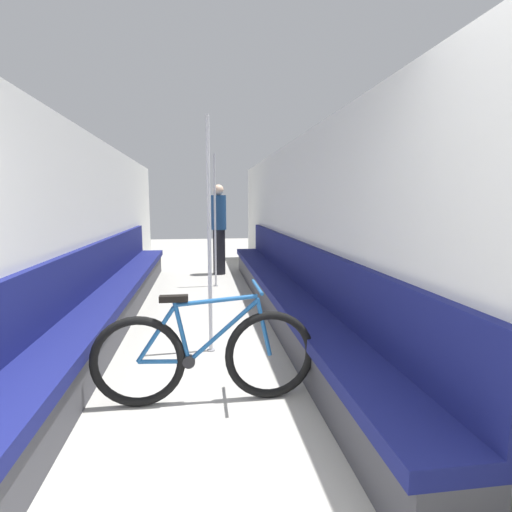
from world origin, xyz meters
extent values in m
cube|color=silver|center=(-1.32, 3.98, 1.14)|extent=(0.10, 11.17, 2.28)
cube|color=silver|center=(1.32, 3.98, 1.14)|extent=(0.10, 11.17, 2.28)
cube|color=#3D3D42|center=(-1.03, 4.00, 0.17)|extent=(0.41, 7.25, 0.35)
cube|color=navy|center=(-1.03, 4.00, 0.40)|extent=(0.48, 7.25, 0.10)
cube|color=navy|center=(-1.23, 4.00, 0.71)|extent=(0.07, 7.25, 0.52)
cube|color=#3D3D42|center=(1.03, 4.00, 0.17)|extent=(0.41, 7.25, 0.35)
cube|color=navy|center=(1.03, 4.00, 0.40)|extent=(0.48, 7.25, 0.10)
cube|color=navy|center=(1.23, 4.00, 0.71)|extent=(0.07, 7.25, 0.52)
torus|color=black|center=(-0.44, 1.87, 0.33)|extent=(0.67, 0.06, 0.67)
torus|color=black|center=(0.51, 1.87, 0.33)|extent=(0.67, 0.06, 0.67)
cylinder|color=#1E5693|center=(-0.26, 1.87, 0.33)|extent=(0.36, 0.03, 0.05)
cylinder|color=#1E5693|center=(-0.31, 1.87, 0.53)|extent=(0.29, 0.03, 0.41)
cylinder|color=#1E5693|center=(-0.13, 1.87, 0.55)|extent=(0.13, 0.03, 0.47)
cylinder|color=#1E5693|center=(0.17, 1.87, 0.53)|extent=(0.52, 0.03, 0.46)
cylinder|color=#1E5693|center=(0.12, 1.87, 0.76)|extent=(0.60, 0.03, 0.08)
cylinder|color=#1E5693|center=(0.47, 1.87, 0.55)|extent=(0.13, 0.03, 0.44)
cylinder|color=black|center=(-0.08, 1.87, 0.32)|extent=(0.09, 0.06, 0.09)
cube|color=black|center=(-0.18, 1.87, 0.79)|extent=(0.20, 0.07, 0.04)
cylinder|color=#1E5693|center=(0.42, 1.87, 0.85)|extent=(0.02, 0.46, 0.02)
cylinder|color=gray|center=(0.27, 5.95, 0.01)|extent=(0.08, 0.08, 0.01)
cylinder|color=silver|center=(0.27, 5.95, 1.13)|extent=(0.04, 0.04, 2.26)
cylinder|color=gray|center=(0.10, 2.89, 0.01)|extent=(0.08, 0.08, 0.01)
cylinder|color=silver|center=(0.10, 2.89, 1.13)|extent=(0.04, 0.04, 2.26)
cylinder|color=black|center=(0.38, 7.11, 0.45)|extent=(0.25, 0.25, 0.91)
cylinder|color=navy|center=(0.38, 7.11, 1.25)|extent=(0.30, 0.30, 0.68)
sphere|color=beige|center=(0.38, 7.11, 1.70)|extent=(0.21, 0.21, 0.21)
camera|label=1|loc=(0.02, -0.92, 1.46)|focal=28.00mm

